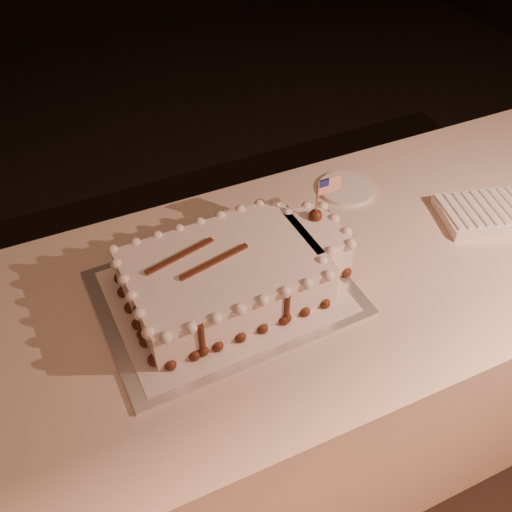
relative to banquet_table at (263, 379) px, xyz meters
name	(u,v)px	position (x,y,z in m)	size (l,w,h in m)	color
banquet_table	(263,379)	(0.00, 0.00, 0.00)	(2.40, 0.80, 0.75)	beige
cake_board	(225,293)	(-0.09, 0.02, 0.38)	(0.57, 0.43, 0.01)	white
doily	(225,291)	(-0.09, 0.02, 0.38)	(0.51, 0.39, 0.00)	white
sheet_cake	(236,271)	(-0.06, 0.02, 0.44)	(0.55, 0.32, 0.21)	white
napkin_stack	(483,213)	(0.64, -0.01, 0.39)	(0.26, 0.22, 0.04)	white
side_plate	(346,188)	(0.37, 0.25, 0.38)	(0.16, 0.16, 0.01)	white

